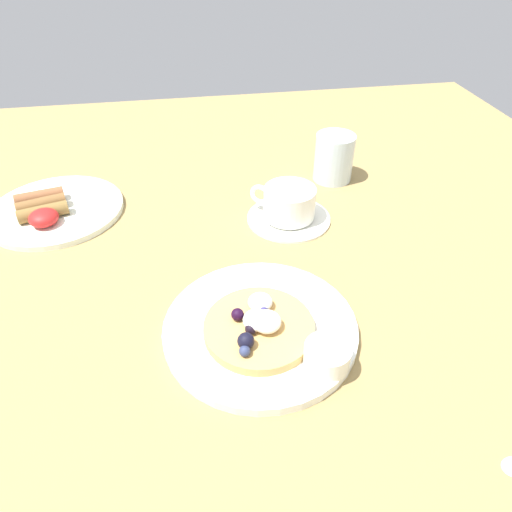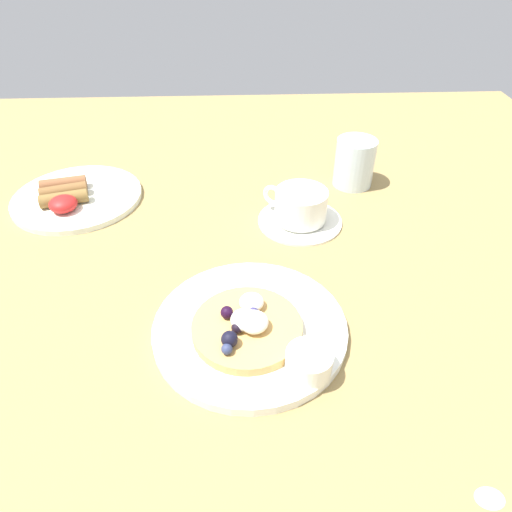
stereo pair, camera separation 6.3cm
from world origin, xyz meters
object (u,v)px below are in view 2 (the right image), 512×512
breakfast_plate (78,197)px  coffee_saucer (300,220)px  coffee_cup (300,204)px  water_glass (354,163)px  pancake_plate (250,328)px  syrup_ramekin (309,362)px

breakfast_plate → coffee_saucer: bearing=-12.7°
coffee_cup → water_glass: (11.68, 12.58, 0.98)cm
breakfast_plate → coffee_saucer: breakfast_plate is taller
breakfast_plate → pancake_plate: bearing=-47.8°
water_glass → syrup_ramekin: bearing=-108.0°
coffee_cup → water_glass: 17.19cm
syrup_ramekin → breakfast_plate: syrup_ramekin is taller
pancake_plate → coffee_cup: 26.45cm
syrup_ramekin → water_glass: water_glass is taller
coffee_saucer → coffee_cup: 3.08cm
syrup_ramekin → coffee_saucer: (2.93, 31.94, -2.33)cm
water_glass → coffee_saucer: bearing=-132.4°
pancake_plate → water_glass: water_glass is taller
pancake_plate → syrup_ramekin: (6.42, -7.39, 2.10)cm
coffee_saucer → water_glass: size_ratio=1.59×
syrup_ramekin → breakfast_plate: 55.09cm
coffee_cup → water_glass: water_glass is taller
pancake_plate → breakfast_plate: size_ratio=1.07×
pancake_plate → syrup_ramekin: 10.01cm
syrup_ramekin → breakfast_plate: (-36.82, 40.92, -2.23)cm
coffee_saucer → coffee_cup: bearing=147.0°
breakfast_plate → coffee_cup: 40.73cm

